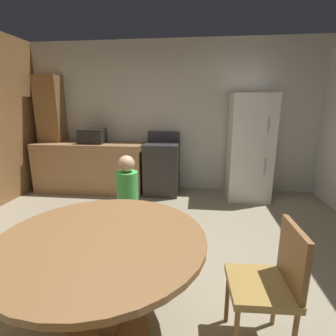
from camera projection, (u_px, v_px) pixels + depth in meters
name	position (u px, v px, depth m)	size (l,w,h in m)	color
ground_plane	(141.00, 279.00, 2.39)	(14.00, 14.00, 0.00)	gray
wall_back	(172.00, 117.00, 4.78)	(5.56, 0.12, 2.70)	beige
kitchen_counter	(91.00, 167.00, 4.78)	(1.99, 0.60, 0.90)	#9E754C
pantry_column	(53.00, 133.00, 4.90)	(0.44, 0.36, 2.10)	olive
oven_range	(162.00, 168.00, 4.63)	(0.60, 0.60, 1.10)	#2D2B28
refrigerator	(250.00, 148.00, 4.31)	(0.68, 0.68, 1.76)	white
microwave	(92.00, 136.00, 4.63)	(0.44, 0.32, 0.26)	black
dining_table	(103.00, 257.00, 1.68)	(1.35, 1.35, 0.76)	olive
chair_east	(272.00, 280.00, 1.63)	(0.42, 0.42, 0.87)	olive
person_child	(128.00, 203.00, 2.68)	(0.24, 0.24, 1.09)	#3D4C84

